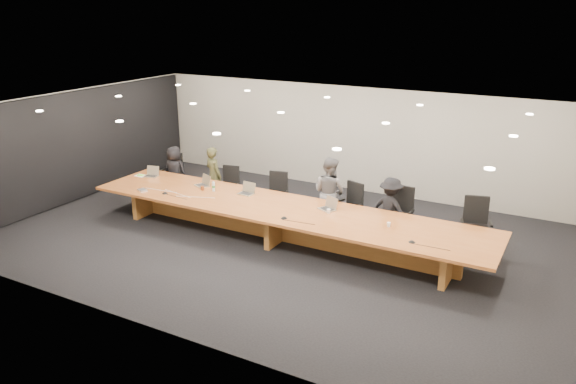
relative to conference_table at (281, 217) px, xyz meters
name	(u,v)px	position (x,y,z in m)	size (l,w,h in m)	color
ground	(281,240)	(0.00, 0.00, -0.52)	(12.00, 12.00, 0.00)	black
back_wall	(354,139)	(0.00, 4.00, 0.88)	(12.00, 0.02, 2.80)	beige
left_wall_panel	(79,146)	(-5.94, 0.00, 0.85)	(0.08, 7.84, 2.74)	black
conference_table	(281,217)	(0.00, 0.00, 0.00)	(9.00, 1.80, 0.75)	#964D20
chair_far_left	(171,174)	(-4.09, 1.32, 0.04)	(0.57, 0.57, 1.11)	black
chair_left	(228,187)	(-2.20, 1.23, -0.01)	(0.52, 0.52, 1.03)	black
chair_mid_left	(276,194)	(-0.83, 1.23, 0.01)	(0.54, 0.54, 1.07)	black
chair_mid_right	(348,206)	(1.01, 1.26, 0.02)	(0.55, 0.55, 1.09)	black
chair_right	(399,213)	(2.16, 1.31, 0.05)	(0.59, 0.59, 1.15)	black
chair_far_right	(476,226)	(3.77, 1.31, 0.07)	(0.60, 0.60, 1.17)	black
person_a	(175,172)	(-3.84, 1.18, 0.16)	(0.66, 0.43, 1.36)	black
person_b	(214,176)	(-2.61, 1.19, 0.22)	(0.54, 0.36, 1.49)	#31311B
person_c	(329,192)	(0.56, 1.22, 0.29)	(0.79, 0.62, 1.63)	#515153
person_d	(390,209)	(2.02, 1.16, 0.17)	(0.89, 0.51, 1.38)	black
laptop_a	(151,172)	(-3.94, 0.38, 0.36)	(0.33, 0.24, 0.26)	tan
laptop_b	(202,181)	(-2.35, 0.36, 0.36)	(0.34, 0.25, 0.27)	tan
laptop_c	(246,189)	(-1.12, 0.36, 0.36)	(0.34, 0.25, 0.27)	tan
laptop_d	(327,204)	(0.92, 0.32, 0.36)	(0.34, 0.25, 0.27)	tan
water_bottle	(214,187)	(-1.89, 0.19, 0.34)	(0.07, 0.07, 0.22)	silver
amber_mug	(202,188)	(-2.16, 0.13, 0.28)	(0.08, 0.08, 0.10)	#6A2F12
paper_cup_near	(329,211)	(1.03, 0.15, 0.27)	(0.08, 0.08, 0.09)	silver
paper_cup_far	(389,225)	(2.36, 0.04, 0.27)	(0.07, 0.07, 0.09)	silver
notepad	(141,176)	(-4.21, 0.29, 0.24)	(0.25, 0.20, 0.01)	white
lime_gadget	(140,175)	(-4.19, 0.28, 0.26)	(0.14, 0.08, 0.02)	#66D538
av_box	(142,190)	(-3.35, -0.57, 0.25)	(0.22, 0.16, 0.03)	#BCBCC1
mic_left	(165,193)	(-2.76, -0.48, 0.25)	(0.14, 0.14, 0.03)	black
mic_center	(284,218)	(0.37, -0.54, 0.25)	(0.14, 0.14, 0.03)	black
mic_right	(412,241)	(2.98, -0.48, 0.25)	(0.13, 0.13, 0.03)	black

